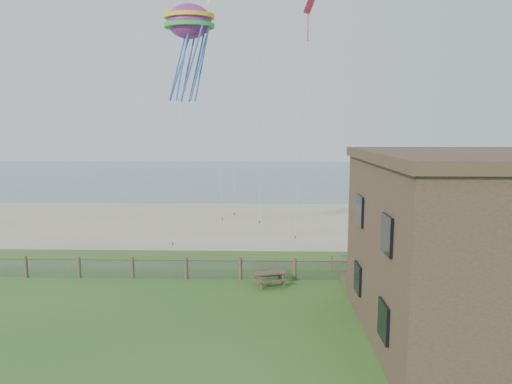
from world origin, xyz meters
TOP-DOWN VIEW (x-y plane):
  - ground at (0.00, 0.00)m, footprint 160.00×160.00m
  - sand_beach at (0.00, 22.00)m, footprint 72.00×20.00m
  - ocean at (0.00, 66.00)m, footprint 160.00×68.00m
  - chainlink_fence at (0.00, 6.00)m, footprint 36.20×0.20m
  - motel_deck at (13.00, 5.00)m, footprint 15.00×2.00m
  - picnic_table at (1.66, 5.00)m, footprint 1.84×1.57m
  - octopus_kite at (-3.32, 10.41)m, footprint 3.53×2.87m
  - kite_red at (4.05, 11.68)m, footprint 1.87×1.68m

SIDE VIEW (x-z plane):
  - ground at x=0.00m, z-range 0.00..0.00m
  - ocean at x=0.00m, z-range -0.01..0.01m
  - sand_beach at x=0.00m, z-range -0.01..0.01m
  - motel_deck at x=13.00m, z-range 0.00..0.50m
  - picnic_table at x=1.66m, z-range 0.00..0.67m
  - chainlink_fence at x=0.00m, z-range -0.07..1.18m
  - octopus_kite at x=-3.32m, z-range 9.93..16.30m
  - kite_red at x=4.05m, z-range 14.04..16.44m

